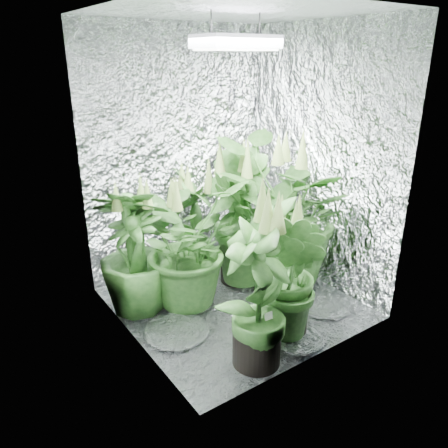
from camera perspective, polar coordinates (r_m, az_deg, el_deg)
ground at (r=3.37m, az=1.28°, el=-10.21°), size 1.60×1.60×0.00m
walls at (r=2.97m, az=1.43°, el=6.48°), size 1.62×1.62×2.00m
ceiling at (r=2.89m, az=1.63°, el=26.06°), size 1.60×1.60×0.01m
grow_lamp at (r=2.88m, az=1.59°, el=22.61°), size 0.50×0.30×0.22m
plant_a at (r=3.15m, az=-4.86°, el=-2.74°), size 1.06×1.06×1.01m
plant_b at (r=3.67m, az=-4.02°, el=0.25°), size 0.65×0.65×0.99m
plant_c at (r=3.45m, az=1.96°, el=0.65°), size 0.61×0.61×1.17m
plant_d at (r=3.12m, az=-11.52°, el=-3.56°), size 0.72×0.72×1.01m
plant_e at (r=3.40m, az=8.28°, el=1.24°), size 1.10×1.10×1.27m
plant_f at (r=2.52m, az=4.51°, el=-8.20°), size 0.75×0.75×1.13m
plant_g at (r=2.83m, az=8.62°, el=-6.74°), size 0.51×0.51×0.96m
circulation_fan at (r=3.92m, az=5.38°, el=-3.36°), size 0.17×0.25×0.31m
plant_label at (r=2.65m, az=5.88°, el=-12.25°), size 0.05×0.03×0.08m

